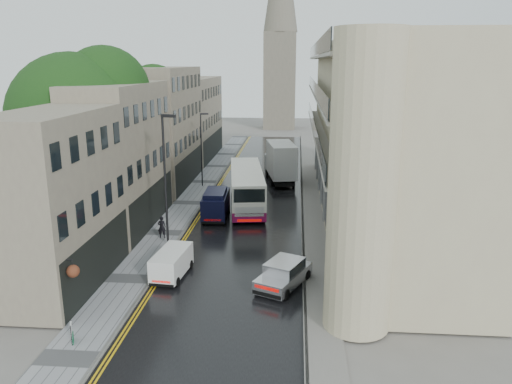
% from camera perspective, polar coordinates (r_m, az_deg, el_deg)
% --- Properties ---
extents(road, '(9.00, 85.00, 0.02)m').
position_cam_1_polar(road, '(45.38, -0.47, -1.51)').
color(road, black).
rests_on(road, ground).
extents(left_sidewalk, '(2.70, 85.00, 0.12)m').
position_cam_1_polar(left_sidewalk, '(46.24, -7.71, -1.28)').
color(left_sidewalk, gray).
rests_on(left_sidewalk, ground).
extents(right_sidewalk, '(1.80, 85.00, 0.12)m').
position_cam_1_polar(right_sidewalk, '(45.22, 6.36, -1.60)').
color(right_sidewalk, slate).
rests_on(right_sidewalk, ground).
extents(old_shop_row, '(4.50, 56.00, 12.00)m').
position_cam_1_polar(old_shop_row, '(48.27, -11.53, 6.45)').
color(old_shop_row, gray).
rests_on(old_shop_row, ground).
extents(modern_block, '(8.00, 40.00, 14.00)m').
position_cam_1_polar(modern_block, '(42.75, 13.30, 6.67)').
color(modern_block, '#C4B991').
rests_on(modern_block, ground).
extents(church_spire, '(6.40, 6.40, 40.00)m').
position_cam_1_polar(church_spire, '(98.22, 2.82, 18.96)').
color(church_spire, '#726A5A').
rests_on(church_spire, ground).
extents(tree_near, '(10.56, 10.56, 13.89)m').
position_cam_1_polar(tree_near, '(39.89, -19.79, 5.57)').
color(tree_near, black).
rests_on(tree_near, ground).
extents(tree_far, '(9.24, 9.24, 12.46)m').
position_cam_1_polar(tree_far, '(51.89, -13.57, 7.15)').
color(tree_far, black).
rests_on(tree_far, ground).
extents(cream_bus, '(4.32, 12.28, 3.28)m').
position_cam_1_polar(cream_bus, '(41.68, -2.64, -0.65)').
color(cream_bus, white).
rests_on(cream_bus, road).
extents(white_lorry, '(3.95, 8.60, 4.35)m').
position_cam_1_polar(white_lorry, '(51.75, 1.84, 3.00)').
color(white_lorry, silver).
rests_on(white_lorry, road).
extents(silver_hatchback, '(3.42, 4.60, 1.58)m').
position_cam_1_polar(silver_hatchback, '(28.39, 0.28, -10.03)').
color(silver_hatchback, '#B2B1B6').
rests_on(silver_hatchback, road).
extents(white_van, '(1.93, 3.84, 1.68)m').
position_cam_1_polar(white_van, '(30.02, -11.77, -8.83)').
color(white_van, white).
rests_on(white_van, road).
extents(navy_van, '(2.14, 4.90, 2.46)m').
position_cam_1_polar(navy_van, '(40.19, -6.14, -1.91)').
color(navy_van, black).
rests_on(navy_van, road).
extents(pedestrian, '(0.64, 0.45, 1.65)m').
position_cam_1_polar(pedestrian, '(37.20, -10.71, -3.96)').
color(pedestrian, black).
rests_on(pedestrian, left_sidewalk).
extents(lamp_post_near, '(1.05, 0.43, 9.14)m').
position_cam_1_polar(lamp_post_near, '(34.73, -10.34, 1.15)').
color(lamp_post_near, black).
rests_on(lamp_post_near, left_sidewalk).
extents(lamp_post_far, '(0.86, 0.44, 7.49)m').
position_cam_1_polar(lamp_post_far, '(51.50, -6.26, 4.76)').
color(lamp_post_far, black).
rests_on(lamp_post_far, left_sidewalk).
extents(estate_sign, '(0.29, 0.56, 0.95)m').
position_cam_1_polar(estate_sign, '(25.27, -20.33, -14.88)').
color(estate_sign, white).
rests_on(estate_sign, left_sidewalk).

